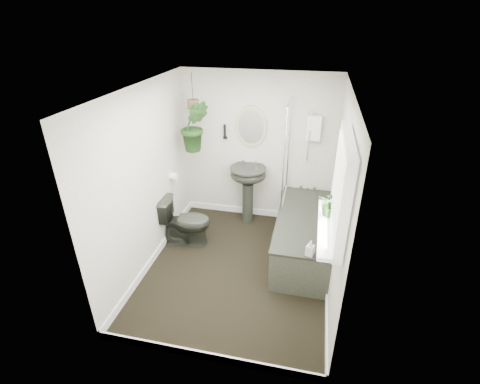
# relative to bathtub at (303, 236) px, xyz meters

# --- Properties ---
(floor) EXTENTS (2.30, 2.80, 0.02)m
(floor) POSITION_rel_bathtub_xyz_m (-0.80, -0.50, -0.30)
(floor) COLOR black
(floor) RESTS_ON ground
(ceiling) EXTENTS (2.30, 2.80, 0.02)m
(ceiling) POSITION_rel_bathtub_xyz_m (-0.80, -0.50, 2.02)
(ceiling) COLOR white
(ceiling) RESTS_ON ground
(wall_back) EXTENTS (2.30, 0.02, 2.30)m
(wall_back) POSITION_rel_bathtub_xyz_m (-0.80, 0.91, 0.86)
(wall_back) COLOR silver
(wall_back) RESTS_ON ground
(wall_front) EXTENTS (2.30, 0.02, 2.30)m
(wall_front) POSITION_rel_bathtub_xyz_m (-0.80, -1.91, 0.86)
(wall_front) COLOR silver
(wall_front) RESTS_ON ground
(wall_left) EXTENTS (0.02, 2.80, 2.30)m
(wall_left) POSITION_rel_bathtub_xyz_m (-1.96, -0.50, 0.86)
(wall_left) COLOR silver
(wall_left) RESTS_ON ground
(wall_right) EXTENTS (0.02, 2.80, 2.30)m
(wall_right) POSITION_rel_bathtub_xyz_m (0.36, -0.50, 0.86)
(wall_right) COLOR silver
(wall_right) RESTS_ON ground
(skirting) EXTENTS (2.30, 2.80, 0.10)m
(skirting) POSITION_rel_bathtub_xyz_m (-0.80, -0.50, -0.24)
(skirting) COLOR white
(skirting) RESTS_ON floor
(bathtub) EXTENTS (0.72, 1.72, 0.58)m
(bathtub) POSITION_rel_bathtub_xyz_m (0.00, 0.00, 0.00)
(bathtub) COLOR black
(bathtub) RESTS_ON floor
(bath_screen) EXTENTS (0.04, 0.72, 1.40)m
(bath_screen) POSITION_rel_bathtub_xyz_m (-0.33, 0.49, 0.99)
(bath_screen) COLOR silver
(bath_screen) RESTS_ON bathtub
(shower_box) EXTENTS (0.20, 0.10, 0.35)m
(shower_box) POSITION_rel_bathtub_xyz_m (0.00, 0.84, 1.26)
(shower_box) COLOR white
(shower_box) RESTS_ON wall_back
(oval_mirror) EXTENTS (0.46, 0.03, 0.62)m
(oval_mirror) POSITION_rel_bathtub_xyz_m (-0.90, 0.87, 1.21)
(oval_mirror) COLOR tan
(oval_mirror) RESTS_ON wall_back
(wall_sconce) EXTENTS (0.04, 0.04, 0.22)m
(wall_sconce) POSITION_rel_bathtub_xyz_m (-1.30, 0.86, 1.11)
(wall_sconce) COLOR black
(wall_sconce) RESTS_ON wall_back
(toilet_roll_holder) EXTENTS (0.11, 0.11, 0.11)m
(toilet_roll_holder) POSITION_rel_bathtub_xyz_m (-1.90, 0.20, 0.61)
(toilet_roll_holder) COLOR white
(toilet_roll_holder) RESTS_ON wall_left
(window_recess) EXTENTS (0.08, 1.00, 0.90)m
(window_recess) POSITION_rel_bathtub_xyz_m (0.29, -1.20, 1.36)
(window_recess) COLOR white
(window_recess) RESTS_ON wall_right
(window_sill) EXTENTS (0.18, 1.00, 0.04)m
(window_sill) POSITION_rel_bathtub_xyz_m (0.22, -1.20, 0.94)
(window_sill) COLOR white
(window_sill) RESTS_ON wall_right
(window_blinds) EXTENTS (0.01, 0.86, 0.76)m
(window_blinds) POSITION_rel_bathtub_xyz_m (0.24, -1.20, 1.36)
(window_blinds) COLOR white
(window_blinds) RESTS_ON wall_right
(toilet) EXTENTS (0.75, 0.49, 0.72)m
(toilet) POSITION_rel_bathtub_xyz_m (-1.65, -0.10, 0.07)
(toilet) COLOR black
(toilet) RESTS_ON floor
(pedestal_sink) EXTENTS (0.57, 0.49, 0.93)m
(pedestal_sink) POSITION_rel_bathtub_xyz_m (-0.90, 0.68, 0.18)
(pedestal_sink) COLOR black
(pedestal_sink) RESTS_ON floor
(sill_plant) EXTENTS (0.28, 0.26, 0.25)m
(sill_plant) POSITION_rel_bathtub_xyz_m (0.23, -1.01, 1.09)
(sill_plant) COLOR black
(sill_plant) RESTS_ON window_sill
(hanging_plant) EXTENTS (0.48, 0.43, 0.73)m
(hanging_plant) POSITION_rel_bathtub_xyz_m (-1.62, 0.45, 1.29)
(hanging_plant) COLOR black
(hanging_plant) RESTS_ON ceiling
(soap_bottle) EXTENTS (0.10, 0.11, 0.18)m
(soap_bottle) POSITION_rel_bathtub_xyz_m (0.09, -0.79, 0.38)
(soap_bottle) COLOR black
(soap_bottle) RESTS_ON bathtub
(hanging_pot) EXTENTS (0.16, 0.16, 0.12)m
(hanging_pot) POSITION_rel_bathtub_xyz_m (-1.62, 0.45, 1.60)
(hanging_pot) COLOR brown
(hanging_pot) RESTS_ON ceiling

